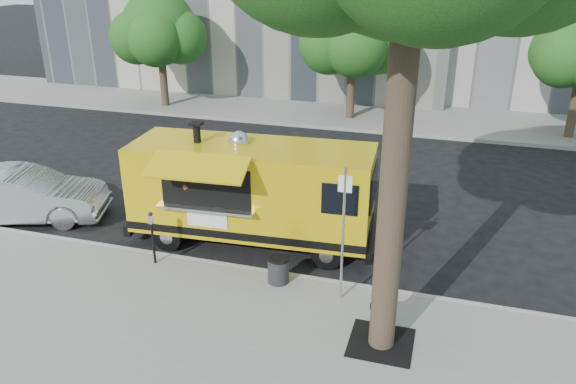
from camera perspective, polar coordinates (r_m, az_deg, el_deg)
name	(u,v)px	position (r m, az deg, el deg)	size (l,w,h in m)	color
ground	(291,259)	(13.97, 0.35, -6.82)	(120.00, 120.00, 0.00)	black
sidewalk	(230,360)	(10.83, -5.90, -16.61)	(60.00, 6.00, 0.15)	gray
curb	(280,275)	(13.17, -0.81, -8.47)	(60.00, 0.14, 0.16)	#999993
far_sidewalk	(374,116)	(26.27, 8.76, 7.63)	(60.00, 5.00, 0.15)	gray
tree_well	(381,343)	(11.18, 9.42, -14.85)	(1.20, 1.20, 0.02)	black
far_tree_a	(159,28)	(27.60, -12.97, 15.92)	(3.42, 3.42, 5.36)	#33261C
far_tree_b	(353,33)	(24.91, 6.66, 15.74)	(3.60, 3.60, 5.50)	#33261C
sign_post	(343,227)	(11.45, 5.64, -3.60)	(0.28, 0.06, 3.00)	silver
parking_meter	(152,232)	(13.50, -13.64, -3.93)	(0.11, 0.11, 1.33)	black
food_truck	(251,191)	(14.13, -3.82, 0.13)	(6.46, 3.22, 3.12)	gold
sedan	(23,195)	(17.31, -25.30, -0.32)	(1.57, 4.49, 1.48)	#B3B4BA
trash_bin_left	(382,319)	(11.23, 9.54, -12.60)	(0.51, 0.51, 0.61)	black
trash_bin_right	(278,269)	(12.64, -0.99, -7.80)	(0.52, 0.52, 0.62)	black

